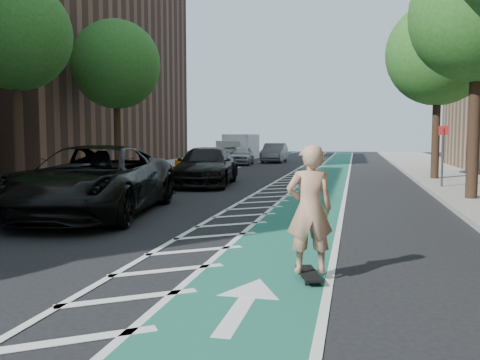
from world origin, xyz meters
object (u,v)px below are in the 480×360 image
(skateboarder, at_px, (310,209))
(suv_far, at_px, (206,166))
(barrel_a, at_px, (165,180))
(suv_near, at_px, (94,180))

(skateboarder, distance_m, suv_far, 14.52)
(suv_far, relative_size, barrel_a, 5.40)
(suv_near, bearing_deg, barrel_a, 82.01)
(skateboarder, xyz_separation_m, barrel_a, (-6.10, 9.99, -0.56))
(suv_near, xyz_separation_m, suv_far, (0.55, 8.56, -0.12))
(suv_far, bearing_deg, suv_near, -99.91)
(skateboarder, relative_size, suv_near, 0.28)
(suv_near, relative_size, suv_far, 1.20)
(barrel_a, bearing_deg, suv_far, 80.83)
(skateboarder, distance_m, barrel_a, 11.72)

